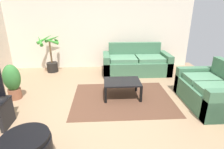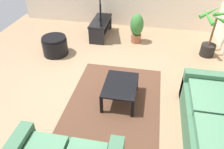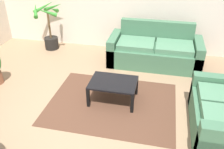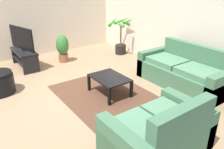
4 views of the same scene
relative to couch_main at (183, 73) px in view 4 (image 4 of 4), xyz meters
The scene contains 11 objects.
ground_plane 2.55m from the couch_main, 115.56° to the right, with size 6.60×6.60×0.00m, color #937556.
wall_back 1.67m from the couch_main, 146.73° to the left, with size 6.00×0.06×2.70m, color beige.
wall_left 4.80m from the couch_main, 150.84° to the right, with size 0.06×6.00×2.70m, color beige.
couch_main is the anchor object (origin of this frame).
couch_loveseat 2.36m from the couch_main, 59.77° to the right, with size 0.90×1.41×0.90m.
tv_stand 4.10m from the couch_main, 141.21° to the right, with size 1.10×0.45×0.48m.
tv 4.13m from the couch_main, 141.25° to the right, with size 1.02×0.29×0.63m.
coffee_table 1.70m from the couch_main, 110.83° to the right, with size 0.81×0.59×0.38m.
area_rug 1.82m from the couch_main, 109.70° to the right, with size 2.20×1.70×0.01m, color #513323.
potted_palm 2.68m from the couch_main, behind, with size 0.75×0.80×1.16m.
potted_plant_small 3.39m from the couch_main, 152.93° to the right, with size 0.35×0.35×0.79m.
Camera 4 is at (3.92, -1.71, 2.24)m, focal length 35.95 mm.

